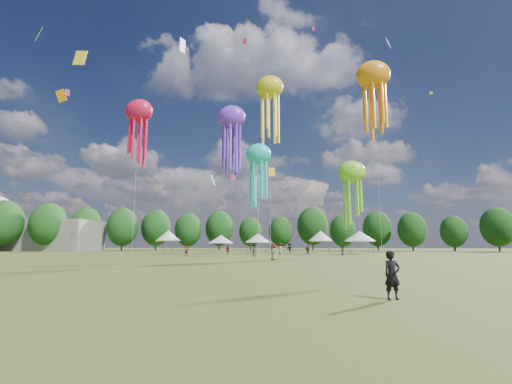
# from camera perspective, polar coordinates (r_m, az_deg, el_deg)

# --- Properties ---
(ground) EXTENTS (300.00, 300.00, 0.00)m
(ground) POSITION_cam_1_polar(r_m,az_deg,el_deg) (14.39, -12.45, -15.27)
(ground) COLOR #384416
(ground) RESTS_ON ground
(observer_main) EXTENTS (0.67, 0.56, 1.56)m
(observer_main) POSITION_cam_1_polar(r_m,az_deg,el_deg) (12.59, 21.07, -12.36)
(observer_main) COLOR black
(observer_main) RESTS_ON ground
(spectator_near) EXTENTS (1.01, 0.93, 1.67)m
(spectator_near) POSITION_cam_1_polar(r_m,az_deg,el_deg) (49.52, -0.30, -9.47)
(spectator_near) COLOR gray
(spectator_near) RESTS_ON ground
(spectators_far) EXTENTS (23.82, 26.54, 1.92)m
(spectators_far) POSITION_cam_1_polar(r_m,az_deg,el_deg) (58.98, 4.17, -9.22)
(spectators_far) COLOR gray
(spectators_far) RESTS_ON ground
(festival_tents) EXTENTS (41.42, 11.64, 4.47)m
(festival_tents) POSITION_cam_1_polar(r_m,az_deg,el_deg) (69.49, 2.34, -7.24)
(festival_tents) COLOR #47474C
(festival_tents) RESTS_ON ground
(show_kites) EXTENTS (42.99, 17.08, 32.41)m
(show_kites) POSITION_cam_1_polar(r_m,az_deg,el_deg) (56.61, 5.35, 11.72)
(show_kites) COLOR #7932DF
(show_kites) RESTS_ON ground
(small_kites) EXTENTS (77.45, 59.37, 44.48)m
(small_kites) POSITION_cam_1_polar(r_m,az_deg,el_deg) (61.26, 2.01, 16.75)
(small_kites) COLOR #7932DF
(small_kites) RESTS_ON ground
(treeline) EXTENTS (201.57, 95.24, 13.43)m
(treeline) POSITION_cam_1_polar(r_m,az_deg,el_deg) (76.51, 2.38, -4.81)
(treeline) COLOR #38281C
(treeline) RESTS_ON ground
(hangar) EXTENTS (40.00, 12.00, 8.00)m
(hangar) POSITION_cam_1_polar(r_m,az_deg,el_deg) (115.06, -33.15, -5.93)
(hangar) COLOR gray
(hangar) RESTS_ON ground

